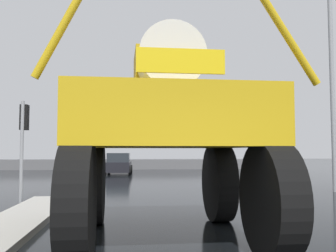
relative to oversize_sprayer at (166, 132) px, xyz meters
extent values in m
plane|color=black|center=(0.20, 13.61, -2.01)|extent=(120.00, 120.00, 0.00)
cube|color=#9E9B93|center=(-3.18, 1.08, -1.94)|extent=(1.30, 9.47, 0.15)
cylinder|color=black|center=(-1.50, 1.58, -1.11)|extent=(0.48, 1.80, 1.80)
cylinder|color=black|center=(1.44, 1.63, -1.11)|extent=(0.48, 1.80, 1.80)
cylinder|color=black|center=(-1.44, -1.59, -1.11)|extent=(0.48, 1.80, 1.80)
cylinder|color=black|center=(1.49, -1.54, -1.11)|extent=(0.48, 1.80, 1.80)
cube|color=gold|center=(0.00, 0.02, 0.20)|extent=(3.50, 3.93, 0.97)
cube|color=#A98611|center=(-0.01, 0.42, 1.17)|extent=(1.20, 1.31, 0.98)
cylinder|color=silver|center=(0.01, -0.53, 1.25)|extent=(1.16, 1.32, 1.14)
cylinder|color=gold|center=(-1.51, -1.75, 1.75)|extent=(1.18, 0.14, 2.19)
cylinder|color=gold|center=(1.58, -1.69, 1.69)|extent=(1.39, 0.14, 2.08)
cube|color=yellow|center=(0.03, -1.94, 0.93)|extent=(1.29, 0.06, 0.36)
cube|color=black|center=(-1.44, 20.73, -1.48)|extent=(1.87, 4.17, 0.70)
cube|color=#23282D|center=(-1.45, 20.58, -0.81)|extent=(1.65, 2.16, 0.64)
cylinder|color=black|center=(-2.23, 22.11, -1.71)|extent=(0.21, 0.61, 0.60)
cylinder|color=black|center=(-0.54, 22.04, -1.71)|extent=(0.21, 0.61, 0.60)
cylinder|color=black|center=(-2.35, 19.41, -1.71)|extent=(0.21, 0.61, 0.60)
cylinder|color=black|center=(-0.65, 19.34, -1.71)|extent=(0.21, 0.61, 0.60)
cylinder|color=gray|center=(-4.17, 5.46, -0.37)|extent=(0.11, 0.11, 3.29)
cube|color=black|center=(-4.17, 5.67, 0.76)|extent=(0.24, 0.32, 0.84)
sphere|color=red|center=(-4.17, 5.86, 1.03)|extent=(0.17, 0.17, 0.17)
sphere|color=#3C2403|center=(-4.17, 5.86, 0.76)|extent=(0.17, 0.17, 0.17)
sphere|color=black|center=(-4.17, 5.86, 0.49)|extent=(0.17, 0.17, 0.17)
cylinder|color=gray|center=(4.39, 5.46, -0.24)|extent=(0.11, 0.11, 3.55)
cube|color=black|center=(4.39, 5.67, 1.02)|extent=(0.24, 0.32, 0.84)
sphere|color=red|center=(4.39, 5.86, 1.29)|extent=(0.17, 0.17, 0.17)
sphere|color=#3C2403|center=(4.39, 5.86, 1.02)|extent=(0.17, 0.17, 0.17)
sphere|color=black|center=(4.39, 5.86, 0.75)|extent=(0.17, 0.17, 0.17)
cylinder|color=gray|center=(-5.38, 20.83, -0.02)|extent=(0.11, 0.11, 3.99)
cube|color=black|center=(-5.38, 21.05, 1.46)|extent=(0.24, 0.32, 0.84)
sphere|color=red|center=(-5.38, 21.24, 1.73)|extent=(0.17, 0.17, 0.17)
sphere|color=#3C2403|center=(-5.38, 21.24, 1.46)|extent=(0.17, 0.17, 0.17)
sphere|color=black|center=(-5.38, 21.24, 1.19)|extent=(0.17, 0.17, 0.17)
cylinder|color=gray|center=(7.65, 7.43, 2.69)|extent=(0.18, 0.18, 9.41)
cube|color=#59595B|center=(0.20, 27.10, -1.56)|extent=(26.37, 0.24, 0.90)
camera|label=1|loc=(-0.70, -7.23, -0.36)|focal=40.33mm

